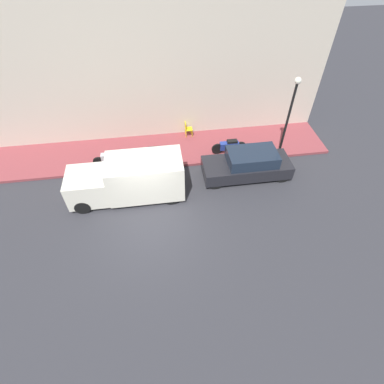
% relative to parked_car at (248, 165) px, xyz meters
% --- Properties ---
extents(ground_plane, '(60.00, 60.00, 0.00)m').
position_rel_parked_car_xyz_m(ground_plane, '(-2.72, 4.93, -0.68)').
color(ground_plane, '#2D2D33').
extents(sidewalk, '(2.89, 19.71, 0.14)m').
position_rel_parked_car_xyz_m(sidewalk, '(2.51, 4.93, -0.61)').
color(sidewalk, brown).
rests_on(sidewalk, ground_plane).
extents(building_facade, '(0.30, 19.71, 7.36)m').
position_rel_parked_car_xyz_m(building_facade, '(4.11, 4.93, 3.00)').
color(building_facade, beige).
rests_on(building_facade, ground_plane).
extents(parked_car, '(1.65, 4.32, 1.43)m').
position_rel_parked_car_xyz_m(parked_car, '(0.00, 0.00, 0.00)').
color(parked_car, black).
rests_on(parked_car, ground_plane).
extents(delivery_van, '(1.80, 5.16, 2.05)m').
position_rel_parked_car_xyz_m(delivery_van, '(-0.62, 5.78, 0.36)').
color(delivery_van, silver).
rests_on(delivery_van, ground_plane).
extents(motorcycle_red, '(0.30, 2.03, 0.82)m').
position_rel_parked_car_xyz_m(motorcycle_red, '(1.63, 4.62, -0.09)').
color(motorcycle_red, '#B21E1E').
rests_on(motorcycle_red, sidewalk).
extents(motorcycle_blue, '(0.30, 1.88, 0.78)m').
position_rel_parked_car_xyz_m(motorcycle_blue, '(1.74, 0.52, -0.11)').
color(motorcycle_blue, navy).
rests_on(motorcycle_blue, sidewalk).
extents(scooter_silver, '(0.30, 2.01, 0.84)m').
position_rel_parked_car_xyz_m(scooter_silver, '(1.57, 6.65, -0.09)').
color(scooter_silver, '#B7B7BF').
rests_on(scooter_silver, sidewalk).
extents(streetlamp, '(0.32, 0.32, 4.23)m').
position_rel_parked_car_xyz_m(streetlamp, '(1.31, -2.17, 2.19)').
color(streetlamp, black).
rests_on(streetlamp, sidewalk).
extents(cafe_chair, '(0.40, 0.40, 0.87)m').
position_rel_parked_car_xyz_m(cafe_chair, '(3.60, 2.54, -0.04)').
color(cafe_chair, yellow).
rests_on(cafe_chair, sidewalk).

